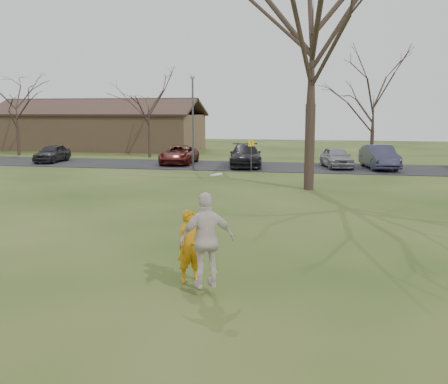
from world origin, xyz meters
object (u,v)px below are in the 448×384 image
(car_0, at_px, (52,153))
(catching_play, at_px, (207,240))
(car_3, at_px, (245,155))
(lamp_post, at_px, (193,109))
(car_5, at_px, (379,157))
(building, at_px, (100,130))
(car_2, at_px, (179,155))
(player_defender, at_px, (190,246))
(car_4, at_px, (336,157))
(big_tree, at_px, (312,45))

(car_0, height_order, catching_play, catching_play)
(car_3, bearing_deg, lamp_post, -156.90)
(car_5, bearing_deg, catching_play, -112.96)
(catching_play, bearing_deg, building, 118.12)
(car_2, distance_m, building, 17.53)
(car_2, bearing_deg, lamp_post, -61.10)
(player_defender, bearing_deg, car_3, 61.24)
(car_5, height_order, building, building)
(lamp_post, bearing_deg, car_0, 169.34)
(car_2, xyz_separation_m, building, (-12.13, 12.60, 1.23))
(car_4, bearing_deg, car_5, -16.43)
(catching_play, bearing_deg, car_4, 83.76)
(car_4, height_order, lamp_post, lamp_post)
(car_5, height_order, catching_play, catching_play)
(car_4, xyz_separation_m, building, (-23.39, 12.84, 1.19))
(car_3, height_order, catching_play, catching_play)
(car_5, height_order, big_tree, big_tree)
(car_5, bearing_deg, building, 143.08)
(car_2, height_order, building, building)
(car_0, height_order, car_5, car_5)
(catching_play, distance_m, lamp_post, 24.10)
(player_defender, xyz_separation_m, car_5, (6.20, 24.76, 0.00))
(car_0, xyz_separation_m, big_tree, (19.67, -9.70, 6.29))
(player_defender, relative_size, car_4, 0.40)
(player_defender, relative_size, car_2, 0.35)
(car_3, bearing_deg, player_defender, -93.24)
(player_defender, height_order, car_0, player_defender)
(car_0, xyz_separation_m, catching_play, (18.25, -25.22, 0.48))
(car_2, relative_size, big_tree, 0.34)
(player_defender, distance_m, car_3, 24.46)
(player_defender, height_order, lamp_post, lamp_post)
(player_defender, distance_m, big_tree, 16.09)
(catching_play, height_order, big_tree, big_tree)
(car_4, relative_size, car_5, 0.86)
(car_0, distance_m, building, 13.56)
(big_tree, bearing_deg, car_2, 133.50)
(catching_play, xyz_separation_m, lamp_post, (-6.58, 23.02, 2.77))
(car_2, height_order, lamp_post, lamp_post)
(catching_play, xyz_separation_m, big_tree, (1.42, 15.52, 5.80))
(car_0, bearing_deg, building, 95.23)
(car_5, bearing_deg, big_tree, -123.25)
(player_defender, bearing_deg, big_tree, 46.90)
(car_0, height_order, big_tree, big_tree)
(car_3, height_order, car_5, car_5)
(catching_play, bearing_deg, car_0, 125.89)
(car_0, relative_size, car_3, 0.74)
(car_4, relative_size, big_tree, 0.30)
(car_5, bearing_deg, car_3, 172.39)
(car_3, relative_size, building, 0.26)
(car_0, distance_m, car_3, 14.86)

